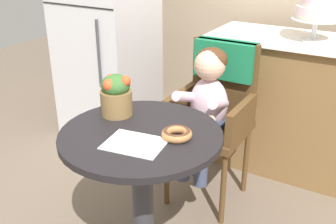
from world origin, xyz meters
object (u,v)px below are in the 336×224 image
object	(u,v)px
tiered_cake_stand	(318,8)
refrigerator	(106,28)
donut_front	(177,133)
cafe_table	(142,173)
seated_child	(206,100)
flower_vase	(116,94)
wicker_chair	(217,97)

from	to	relation	value
tiered_cake_stand	refrigerator	world-z (taller)	refrigerator
donut_front	tiered_cake_stand	world-z (taller)	tiered_cake_stand
cafe_table	refrigerator	distance (m)	1.56
seated_child	refrigerator	bearing A→B (deg)	154.32
donut_front	flower_vase	size ratio (longest dim) A/B	0.66
wicker_chair	seated_child	xyz separation A→B (m)	(0.00, -0.16, 0.04)
tiered_cake_stand	refrigerator	bearing A→B (deg)	-172.30
wicker_chair	flower_vase	world-z (taller)	wicker_chair
seated_child	donut_front	size ratio (longest dim) A/B	5.52
flower_vase	seated_child	bearing A→B (deg)	62.14
tiered_cake_stand	flower_vase	bearing A→B (deg)	-117.82
tiered_cake_stand	refrigerator	xyz separation A→B (m)	(-1.48, -0.20, -0.25)
refrigerator	wicker_chair	bearing A→B (deg)	-18.72
donut_front	flower_vase	world-z (taller)	flower_vase
seated_child	donut_front	distance (m)	0.56
wicker_chair	tiered_cake_stand	world-z (taller)	tiered_cake_stand
seated_child	tiered_cake_stand	distance (m)	0.92
wicker_chair	flower_vase	bearing A→B (deg)	-105.20
wicker_chair	refrigerator	distance (m)	1.18
seated_child	tiered_cake_stand	bearing A→B (deg)	62.20
cafe_table	flower_vase	distance (m)	0.39
cafe_table	donut_front	size ratio (longest dim) A/B	5.47
seated_child	donut_front	bearing A→B (deg)	-77.99
flower_vase	tiered_cake_stand	xyz separation A→B (m)	(0.63, 1.20, 0.28)
wicker_chair	seated_child	bearing A→B (deg)	-83.52
seated_child	flower_vase	size ratio (longest dim) A/B	3.62
cafe_table	tiered_cake_stand	world-z (taller)	tiered_cake_stand
tiered_cake_stand	seated_child	bearing A→B (deg)	-117.80
flower_vase	tiered_cake_stand	size ratio (longest dim) A/B	0.59
donut_front	flower_vase	bearing A→B (deg)	169.59
refrigerator	donut_front	bearing A→B (deg)	-41.37
flower_vase	refrigerator	world-z (taller)	refrigerator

